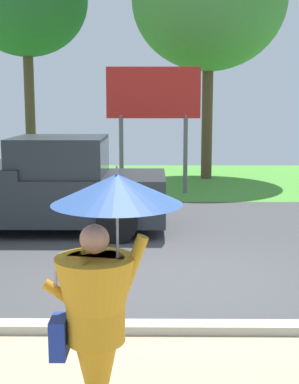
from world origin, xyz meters
name	(u,v)px	position (x,y,z in m)	size (l,w,h in m)	color
ground_plane	(168,232)	(0.00, 2.95, -0.05)	(40.00, 22.00, 0.20)	#424244
monk_pedestrian	(101,305)	(-0.68, -3.97, 1.08)	(1.05, 0.96, 2.13)	orange
pickup_truck	(37,187)	(-2.63, 2.92, 0.87)	(5.20, 2.28, 1.88)	#23282D
roadside_billboard	(153,102)	(-0.31, 7.37, 2.55)	(2.60, 0.12, 3.50)	slate
tree_left_far	(26,0)	(-4.78, 11.98, 6.05)	(4.32, 4.32, 8.04)	brown
tree_center_back	(209,0)	(1.47, 10.35, 5.77)	(4.97, 4.97, 8.04)	brown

